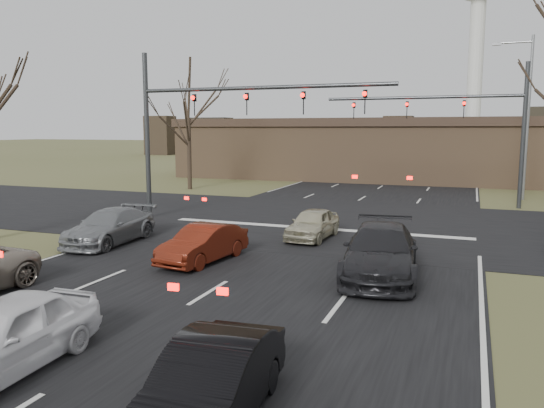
% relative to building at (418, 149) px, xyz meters
% --- Properties ---
extents(ground, '(360.00, 360.00, 0.00)m').
position_rel_building_xyz_m(ground, '(-2.00, -38.00, -2.67)').
color(ground, brown).
rests_on(ground, ground).
extents(road_main, '(14.00, 300.00, 0.02)m').
position_rel_building_xyz_m(road_main, '(-2.00, 22.00, -2.66)').
color(road_main, black).
rests_on(road_main, ground).
extents(road_cross, '(200.00, 14.00, 0.02)m').
position_rel_building_xyz_m(road_cross, '(-2.00, -23.00, -2.65)').
color(road_cross, black).
rests_on(road_cross, ground).
extents(building, '(42.40, 10.40, 5.30)m').
position_rel_building_xyz_m(building, '(0.00, 0.00, 0.00)').
color(building, '#856548').
rests_on(building, ground).
extents(mast_arm_near, '(12.12, 0.24, 8.00)m').
position_rel_building_xyz_m(mast_arm_near, '(-7.23, -25.00, 2.41)').
color(mast_arm_near, '#383A3D').
rests_on(mast_arm_near, ground).
extents(mast_arm_far, '(11.12, 0.24, 8.00)m').
position_rel_building_xyz_m(mast_arm_far, '(4.18, -15.00, 2.35)').
color(mast_arm_far, '#383A3D').
rests_on(mast_arm_far, ground).
extents(streetlight_right_far, '(2.34, 0.25, 10.00)m').
position_rel_building_xyz_m(streetlight_right_far, '(7.32, -11.00, 2.92)').
color(streetlight_right_far, gray).
rests_on(streetlight_right_far, ground).
extents(tree_left_far, '(5.70, 5.70, 9.50)m').
position_rel_building_xyz_m(tree_left_far, '(-15.00, -13.00, 4.68)').
color(tree_left_far, black).
rests_on(tree_left_far, ground).
extents(car_white_sedan, '(1.79, 4.09, 1.37)m').
position_rel_building_xyz_m(car_white_sedan, '(-3.29, -40.45, -1.98)').
color(car_white_sedan, white).
rests_on(car_white_sedan, ground).
extents(car_black_hatch, '(1.66, 3.90, 1.25)m').
position_rel_building_xyz_m(car_black_hatch, '(1.00, -40.67, -2.04)').
color(car_black_hatch, black).
rests_on(car_black_hatch, ground).
extents(car_charcoal_sedan, '(2.68, 5.41, 1.51)m').
position_rel_building_xyz_m(car_charcoal_sedan, '(2.03, -31.68, -1.91)').
color(car_charcoal_sedan, black).
rests_on(car_charcoal_sedan, ground).
extents(car_grey_ahead, '(2.05, 4.60, 1.31)m').
position_rel_building_xyz_m(car_grey_ahead, '(-8.50, -30.70, -2.01)').
color(car_grey_ahead, gray).
rests_on(car_grey_ahead, ground).
extents(car_red_ahead, '(1.74, 3.86, 1.23)m').
position_rel_building_xyz_m(car_red_ahead, '(-3.75, -31.99, -2.05)').
color(car_red_ahead, '#611B0D').
rests_on(car_red_ahead, ground).
extents(car_silver_ahead, '(1.60, 3.64, 1.22)m').
position_rel_building_xyz_m(car_silver_ahead, '(-1.43, -27.08, -2.06)').
color(car_silver_ahead, beige).
rests_on(car_silver_ahead, ground).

